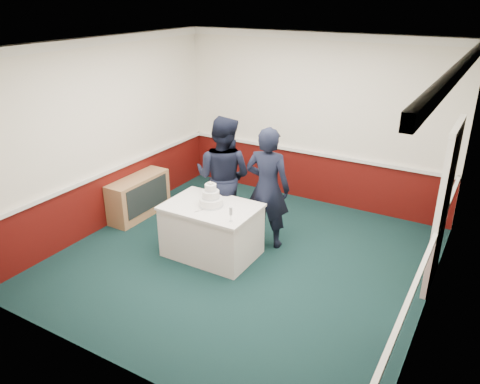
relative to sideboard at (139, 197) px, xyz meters
The scene contains 9 objects.
ground 2.33m from the sideboard, ahead, with size 5.00×5.00×0.00m, color #132D2E.
room_shell 2.87m from the sideboard, ahead, with size 5.00×5.00×3.00m.
sideboard is the anchor object (origin of this frame).
cake_table 1.87m from the sideboard, 14.62° to the right, with size 1.32×0.92×0.79m.
wedding_cake 1.95m from the sideboard, 14.62° to the right, with size 0.35×0.35×0.36m.
cake_knife 1.95m from the sideboard, 20.69° to the right, with size 0.01×0.22×0.01m, color silver.
champagne_flute 2.50m from the sideboard, 18.04° to the right, with size 0.05×0.05×0.21m.
person_man 1.72m from the sideboard, ahead, with size 0.93×0.73×1.92m, color black.
person_woman 2.44m from the sideboard, ahead, with size 0.68×0.44×1.86m, color black.
Camera 1 is at (2.92, -5.12, 3.59)m, focal length 35.00 mm.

